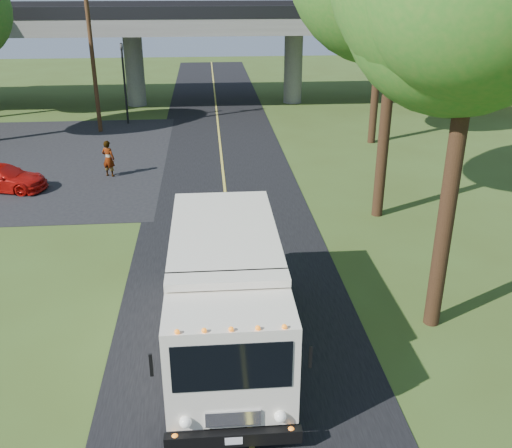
{
  "coord_description": "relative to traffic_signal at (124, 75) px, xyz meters",
  "views": [
    {
      "loc": [
        -0.7,
        -12.37,
        9.14
      ],
      "look_at": [
        0.79,
        4.83,
        1.6
      ],
      "focal_mm": 40.0,
      "sensor_mm": 36.0,
      "label": 1
    }
  ],
  "objects": [
    {
      "name": "traffic_signal",
      "position": [
        0.0,
        0.0,
        0.0
      ],
      "size": [
        0.18,
        0.22,
        5.2
      ],
      "color": "black",
      "rests_on": "ground"
    },
    {
      "name": "step_van",
      "position": [
        5.62,
        -25.74,
        -1.48
      ],
      "size": [
        2.83,
        7.56,
        3.17
      ],
      "rotation": [
        0.0,
        0.0,
        -0.0
      ],
      "color": "silver",
      "rests_on": "ground"
    },
    {
      "name": "pedestrian",
      "position": [
        0.41,
        -11.01,
        -2.29
      ],
      "size": [
        0.78,
        0.67,
        1.82
      ],
      "primitive_type": "imported",
      "rotation": [
        0.0,
        0.0,
        2.71
      ],
      "color": "gray",
      "rests_on": "ground"
    },
    {
      "name": "overpass",
      "position": [
        6.0,
        6.0,
        1.36
      ],
      "size": [
        54.0,
        10.0,
        7.3
      ],
      "color": "slate",
      "rests_on": "ground"
    },
    {
      "name": "red_sedan",
      "position": [
        -4.22,
        -12.54,
        -2.61
      ],
      "size": [
        4.36,
        2.57,
        1.18
      ],
      "primitive_type": "imported",
      "rotation": [
        0.0,
        0.0,
        1.33
      ],
      "color": "#B9100B",
      "rests_on": "ground"
    },
    {
      "name": "utility_pole",
      "position": [
        -1.5,
        -2.0,
        1.4
      ],
      "size": [
        1.6,
        0.26,
        9.0
      ],
      "color": "#472D19",
      "rests_on": "ground"
    },
    {
      "name": "parking_lot",
      "position": [
        -5.0,
        -8.0,
        -3.19
      ],
      "size": [
        16.0,
        18.0,
        0.01
      ],
      "primitive_type": "cube",
      "color": "black",
      "rests_on": "ground"
    },
    {
      "name": "lane_line",
      "position": [
        6.0,
        -16.0,
        -3.17
      ],
      "size": [
        0.12,
        90.0,
        0.01
      ],
      "primitive_type": "cube",
      "color": "gold",
      "rests_on": "road"
    },
    {
      "name": "road",
      "position": [
        6.0,
        -16.0,
        -3.19
      ],
      "size": [
        7.0,
        90.0,
        0.02
      ],
      "primitive_type": "cube",
      "color": "black",
      "rests_on": "ground"
    },
    {
      "name": "ground",
      "position": [
        6.0,
        -26.0,
        -3.2
      ],
      "size": [
        120.0,
        120.0,
        0.0
      ],
      "primitive_type": "plane",
      "color": "#3A4E1B",
      "rests_on": "ground"
    }
  ]
}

